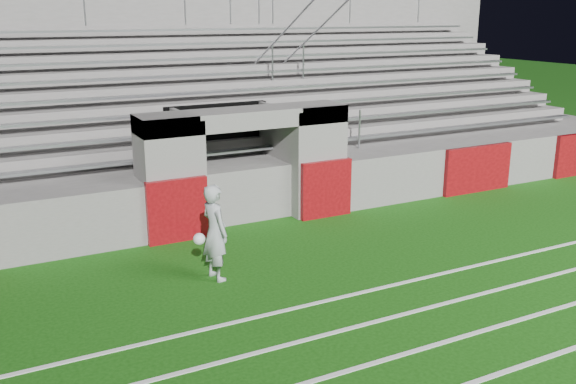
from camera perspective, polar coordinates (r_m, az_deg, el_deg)
ground at (r=11.93m, az=3.18°, el=-7.31°), size 90.00×90.00×0.00m
stadium_structure at (r=18.55m, az=-9.46°, el=5.69°), size 26.00×8.48×5.42m
goalkeeper_with_ball at (r=11.50m, az=-6.53°, el=-3.59°), size 0.71×0.70×1.76m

